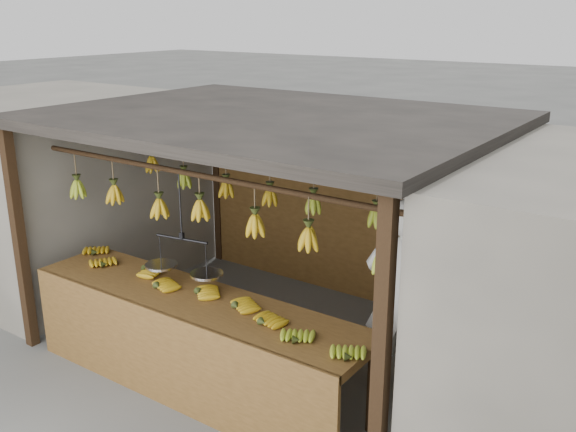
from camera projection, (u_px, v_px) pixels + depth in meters
The scene contains 8 objects.
ground at pixel (272, 340), 6.79m from camera, with size 80.00×80.00×0.00m, color #5B5B57.
stall at pixel (290, 152), 6.45m from camera, with size 4.30×3.30×2.40m.
neighbor_left at pixel (50, 185), 8.41m from camera, with size 3.00×3.00×2.30m, color slate.
counter at pixel (186, 322), 5.64m from camera, with size 3.52×0.78×0.96m.
hanging_bananas at pixel (270, 192), 6.31m from camera, with size 3.63×2.23×0.39m.
balance_scale at pixel (183, 265), 5.81m from camera, with size 0.78×0.37×0.93m.
vendor at pixel (402, 296), 5.68m from camera, with size 0.67×0.44×1.83m, color white.
bag_bundles at pixel (504, 252), 6.48m from camera, with size 0.08×0.26×1.14m.
Camera 1 is at (3.62, -4.88, 3.31)m, focal length 40.00 mm.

